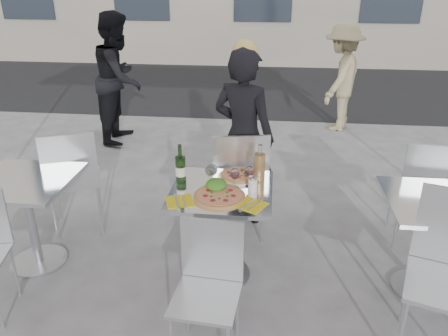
# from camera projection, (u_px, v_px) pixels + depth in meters

# --- Properties ---
(ground) EXTENTS (80.00, 80.00, 0.00)m
(ground) POSITION_uv_depth(u_px,v_px,m) (222.00, 275.00, 3.41)
(ground) COLOR slate
(street_asphalt) EXTENTS (24.00, 5.00, 0.00)m
(street_asphalt) POSITION_uv_depth(u_px,v_px,m) (257.00, 85.00, 9.31)
(street_asphalt) COLOR black
(street_asphalt) RESTS_ON ground
(main_table) EXTENTS (0.72, 0.72, 0.75)m
(main_table) POSITION_uv_depth(u_px,v_px,m) (222.00, 215.00, 3.19)
(main_table) COLOR #B7BABF
(main_table) RESTS_ON ground
(side_table_left) EXTENTS (0.72, 0.72, 0.75)m
(side_table_left) POSITION_uv_depth(u_px,v_px,m) (28.00, 204.00, 3.35)
(side_table_left) COLOR #B7BABF
(side_table_left) RESTS_ON ground
(side_table_right) EXTENTS (0.72, 0.72, 0.75)m
(side_table_right) POSITION_uv_depth(u_px,v_px,m) (435.00, 227.00, 3.04)
(side_table_right) COLOR #B7BABF
(side_table_right) RESTS_ON ground
(chair_far) EXTENTS (0.53, 0.54, 1.00)m
(chair_far) POSITION_uv_depth(u_px,v_px,m) (239.00, 177.00, 3.66)
(chair_far) COLOR silver
(chair_far) RESTS_ON ground
(chair_near) EXTENTS (0.41, 0.42, 0.84)m
(chair_near) POSITION_uv_depth(u_px,v_px,m) (209.00, 279.00, 2.58)
(chair_near) COLOR silver
(chair_near) RESTS_ON ground
(side_chair_lfar) EXTENTS (0.59, 0.59, 0.98)m
(side_chair_lfar) POSITION_uv_depth(u_px,v_px,m) (72.00, 174.00, 3.75)
(side_chair_lfar) COLOR silver
(side_chair_lfar) RESTS_ON ground
(side_chair_rfar) EXTENTS (0.48, 0.49, 0.97)m
(side_chair_rfar) POSITION_uv_depth(u_px,v_px,m) (426.00, 186.00, 3.55)
(side_chair_rfar) COLOR silver
(side_chair_rfar) RESTS_ON ground
(woman_diner) EXTENTS (0.69, 0.59, 1.61)m
(woman_diner) POSITION_uv_depth(u_px,v_px,m) (243.00, 137.00, 3.94)
(woman_diner) COLOR black
(woman_diner) RESTS_ON ground
(pedestrian_a) EXTENTS (0.68, 0.86, 1.74)m
(pedestrian_a) POSITION_uv_depth(u_px,v_px,m) (119.00, 78.00, 5.90)
(pedestrian_a) COLOR black
(pedestrian_a) RESTS_ON ground
(pedestrian_b) EXTENTS (0.94, 1.15, 1.54)m
(pedestrian_b) POSITION_uv_depth(u_px,v_px,m) (341.00, 78.00, 6.35)
(pedestrian_b) COLOR tan
(pedestrian_b) RESTS_ON ground
(pizza_near) EXTENTS (0.36, 0.36, 0.02)m
(pizza_near) POSITION_uv_depth(u_px,v_px,m) (219.00, 196.00, 2.99)
(pizza_near) COLOR #BB8549
(pizza_near) RESTS_ON main_table
(pizza_far) EXTENTS (0.31, 0.31, 0.03)m
(pizza_far) POSITION_uv_depth(u_px,v_px,m) (238.00, 175.00, 3.28)
(pizza_far) COLOR white
(pizza_far) RESTS_ON main_table
(salad_plate) EXTENTS (0.22, 0.22, 0.09)m
(salad_plate) POSITION_uv_depth(u_px,v_px,m) (216.00, 186.00, 3.08)
(salad_plate) COLOR white
(salad_plate) RESTS_ON main_table
(wine_bottle) EXTENTS (0.07, 0.08, 0.29)m
(wine_bottle) POSITION_uv_depth(u_px,v_px,m) (181.00, 168.00, 3.17)
(wine_bottle) COLOR #26521E
(wine_bottle) RESTS_ON main_table
(carafe) EXTENTS (0.08, 0.08, 0.29)m
(carafe) POSITION_uv_depth(u_px,v_px,m) (260.00, 167.00, 3.17)
(carafe) COLOR tan
(carafe) RESTS_ON main_table
(sugar_shaker) EXTENTS (0.06, 0.06, 0.11)m
(sugar_shaker) POSITION_uv_depth(u_px,v_px,m) (253.00, 184.00, 3.07)
(sugar_shaker) COLOR white
(sugar_shaker) RESTS_ON main_table
(wineglass_white_a) EXTENTS (0.07, 0.07, 0.16)m
(wineglass_white_a) POSITION_uv_depth(u_px,v_px,m) (210.00, 171.00, 3.13)
(wineglass_white_a) COLOR white
(wineglass_white_a) RESTS_ON main_table
(wineglass_white_b) EXTENTS (0.07, 0.07, 0.16)m
(wineglass_white_b) POSITION_uv_depth(u_px,v_px,m) (213.00, 171.00, 3.14)
(wineglass_white_b) COLOR white
(wineglass_white_b) RESTS_ON main_table
(wineglass_red_a) EXTENTS (0.07, 0.07, 0.16)m
(wineglass_red_a) POSITION_uv_depth(u_px,v_px,m) (235.00, 174.00, 3.08)
(wineglass_red_a) COLOR white
(wineglass_red_a) RESTS_ON main_table
(wineglass_red_b) EXTENTS (0.07, 0.07, 0.16)m
(wineglass_red_b) POSITION_uv_depth(u_px,v_px,m) (249.00, 172.00, 3.11)
(wineglass_red_b) COLOR white
(wineglass_red_b) RESTS_ON main_table
(napkin_left) EXTENTS (0.23, 0.23, 0.01)m
(napkin_left) POSITION_uv_depth(u_px,v_px,m) (180.00, 201.00, 2.94)
(napkin_left) COLOR yellow
(napkin_left) RESTS_ON main_table
(napkin_right) EXTENTS (0.25, 0.25, 0.01)m
(napkin_right) POSITION_uv_depth(u_px,v_px,m) (251.00, 205.00, 2.89)
(napkin_right) COLOR yellow
(napkin_right) RESTS_ON main_table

